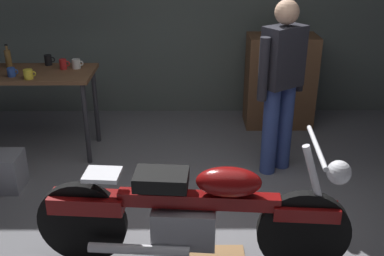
# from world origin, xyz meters

# --- Properties ---
(ground_plane) EXTENTS (12.00, 12.00, 0.00)m
(ground_plane) POSITION_xyz_m (0.00, 0.00, 0.00)
(ground_plane) COLOR slate
(workbench) EXTENTS (1.30, 0.64, 0.90)m
(workbench) POSITION_xyz_m (-1.65, 1.56, 0.79)
(workbench) COLOR brown
(workbench) RESTS_ON ground_plane
(motorcycle) EXTENTS (2.19, 0.60, 1.00)m
(motorcycle) POSITION_xyz_m (-0.00, -0.28, 0.45)
(motorcycle) COLOR black
(motorcycle) RESTS_ON ground_plane
(person_standing) EXTENTS (0.48, 0.40, 1.67)m
(person_standing) POSITION_xyz_m (0.83, 1.15, 0.93)
(person_standing) COLOR #364C93
(person_standing) RESTS_ON ground_plane
(wooden_dresser) EXTENTS (0.80, 0.47, 1.10)m
(wooden_dresser) POSITION_xyz_m (1.06, 2.30, 0.55)
(wooden_dresser) COLOR brown
(wooden_dresser) RESTS_ON ground_plane
(mug_red_diner) EXTENTS (0.11, 0.07, 0.10)m
(mug_red_diner) POSITION_xyz_m (-1.32, 1.65, 0.95)
(mug_red_diner) COLOR red
(mug_red_diner) RESTS_ON workbench
(mug_yellow_tall) EXTENTS (0.12, 0.09, 0.09)m
(mug_yellow_tall) POSITION_xyz_m (-1.57, 1.32, 0.95)
(mug_yellow_tall) COLOR yellow
(mug_yellow_tall) RESTS_ON workbench
(mug_black_matte) EXTENTS (0.11, 0.08, 0.11)m
(mug_black_matte) POSITION_xyz_m (-1.51, 1.80, 0.95)
(mug_black_matte) COLOR black
(mug_black_matte) RESTS_ON workbench
(mug_white_ceramic) EXTENTS (0.12, 0.09, 0.10)m
(mug_white_ceramic) POSITION_xyz_m (-1.19, 1.67, 0.95)
(mug_white_ceramic) COLOR white
(mug_white_ceramic) RESTS_ON workbench
(mug_blue_enamel) EXTENTS (0.11, 0.08, 0.09)m
(mug_blue_enamel) POSITION_xyz_m (-1.76, 1.40, 0.94)
(mug_blue_enamel) COLOR #2D51AD
(mug_blue_enamel) RESTS_ON workbench
(bottle) EXTENTS (0.06, 0.06, 0.24)m
(bottle) POSITION_xyz_m (-1.90, 1.72, 1.00)
(bottle) COLOR olive
(bottle) RESTS_ON workbench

